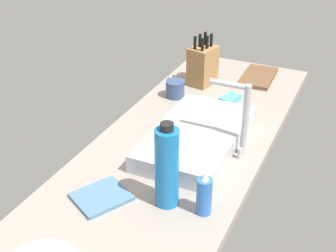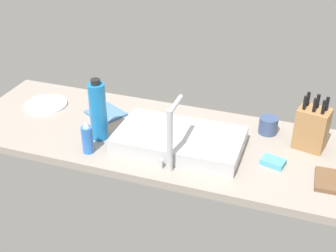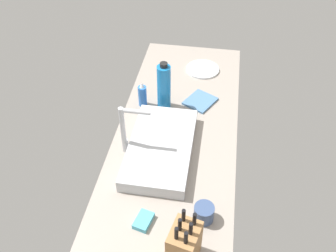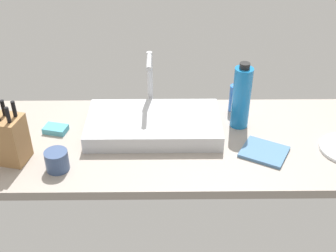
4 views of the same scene
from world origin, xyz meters
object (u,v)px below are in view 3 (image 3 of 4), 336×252
object	(u,v)px
dinner_plate	(203,69)
coffee_mug	(204,213)
water_bottle	(164,87)
dish_towel	(200,101)
dish_sponge	(144,221)
faucet	(126,127)
sink_basin	(161,148)
knife_block	(184,244)
soap_bottle	(142,95)

from	to	relation	value
dinner_plate	coffee_mug	distance (cm)	107.33
water_bottle	dish_towel	distance (cm)	24.02
dish_towel	dish_sponge	size ratio (longest dim) A/B	1.79
faucet	dish_sponge	xyz separation A→B (cm)	(-37.91, -15.39, -14.70)
sink_basin	dinner_plate	size ratio (longest dim) A/B	2.59
knife_block	coffee_mug	xyz separation A→B (cm)	(18.12, -5.81, -5.56)
soap_bottle	coffee_mug	world-z (taller)	soap_bottle
coffee_mug	knife_block	bearing A→B (deg)	162.24
dish_towel	dinner_plate	bearing A→B (deg)	2.79
soap_bottle	dinner_plate	bearing A→B (deg)	-37.30
dish_towel	soap_bottle	bearing A→B (deg)	103.01
water_bottle	coffee_mug	xyz separation A→B (cm)	(-68.44, -27.86, -9.42)
faucet	knife_block	distance (cm)	60.68
dish_sponge	dinner_plate	bearing A→B (deg)	-6.90
faucet	knife_block	xyz separation A→B (cm)	(-50.31, -33.27, -6.59)
water_bottle	faucet	bearing A→B (deg)	162.81
faucet	dish_towel	bearing A→B (deg)	-35.41
sink_basin	dish_sponge	bearing A→B (deg)	179.86
knife_block	dish_sponge	world-z (taller)	knife_block
dinner_plate	dish_sponge	world-z (taller)	dish_sponge
sink_basin	dish_towel	size ratio (longest dim) A/B	3.28
sink_basin	dinner_plate	distance (cm)	74.45
coffee_mug	dish_sponge	bearing A→B (deg)	103.58
soap_bottle	water_bottle	xyz separation A→B (cm)	(0.47, -11.79, 6.74)
coffee_mug	faucet	bearing A→B (deg)	50.52
coffee_mug	dish_towel	bearing A→B (deg)	6.47
water_bottle	coffee_mug	bearing A→B (deg)	-157.85
dinner_plate	dish_towel	bearing A→B (deg)	-177.21
water_bottle	soap_bottle	bearing A→B (deg)	92.27
faucet	water_bottle	distance (cm)	38.04
sink_basin	soap_bottle	xyz separation A→B (cm)	(34.33, 16.07, 3.20)
faucet	water_bottle	size ratio (longest dim) A/B	0.96
water_bottle	dinner_plate	size ratio (longest dim) A/B	1.37
dish_sponge	sink_basin	bearing A→B (deg)	-0.14
sink_basin	soap_bottle	bearing A→B (deg)	25.08
knife_block	dinner_plate	world-z (taller)	knife_block
faucet	dinner_plate	size ratio (longest dim) A/B	1.31
sink_basin	faucet	distance (cm)	20.07
knife_block	coffee_mug	bearing A→B (deg)	-5.04
water_bottle	dish_sponge	distance (cm)	75.23
water_bottle	dish_towel	world-z (taller)	water_bottle
faucet	dish_sponge	size ratio (longest dim) A/B	2.98
coffee_mug	dish_sponge	distance (cm)	24.50
water_bottle	dish_sponge	xyz separation A→B (cm)	(-74.16, -4.17, -11.97)
dinner_plate	coffee_mug	world-z (taller)	coffee_mug
knife_block	dinner_plate	xyz separation A→B (cm)	(124.93, 4.26, -8.71)
knife_block	dish_towel	xyz separation A→B (cm)	(93.28, 2.72, -8.71)
dinner_plate	soap_bottle	bearing A→B (deg)	142.70
sink_basin	soap_bottle	world-z (taller)	soap_bottle
sink_basin	dish_towel	xyz separation A→B (cm)	(41.52, -15.06, -2.63)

